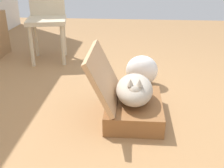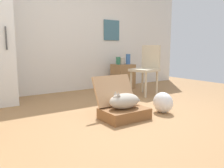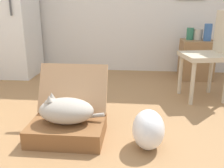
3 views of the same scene
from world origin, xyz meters
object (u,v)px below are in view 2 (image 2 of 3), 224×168
object	(u,v)px
suitcase_base	(124,114)
vase_tall	(118,61)
plastic_bag_white	(163,102)
vase_short	(128,59)
vase_round	(122,61)
side_table	(123,76)
chair	(147,67)
cat	(124,101)

from	to	relation	value
suitcase_base	vase_tall	world-z (taller)	vase_tall
plastic_bag_white	vase_short	bearing A→B (deg)	65.64
vase_short	vase_round	world-z (taller)	vase_short
vase_tall	vase_short	distance (m)	0.24
side_table	vase_tall	distance (m)	0.38
vase_tall	chair	world-z (taller)	chair
vase_round	chair	bearing A→B (deg)	-92.45
plastic_bag_white	side_table	world-z (taller)	side_table
vase_round	side_table	bearing A→B (deg)	-90.00
cat	chair	bearing A→B (deg)	37.77
cat	vase_round	distance (m)	2.44
vase_tall	vase_round	bearing A→B (deg)	1.72
cat	vase_round	size ratio (longest dim) A/B	3.41
suitcase_base	side_table	world-z (taller)	side_table
side_table	vase_tall	bearing A→B (deg)	160.78
suitcase_base	vase_tall	xyz separation A→B (m)	(1.30, 1.95, 0.57)
cat	vase_tall	size ratio (longest dim) A/B	3.05
vase_round	chair	size ratio (longest dim) A/B	0.15
vase_tall	cat	bearing A→B (deg)	-123.93
plastic_bag_white	cat	bearing A→B (deg)	173.58
cat	chair	world-z (taller)	chair
cat	vase_tall	bearing A→B (deg)	56.07
suitcase_base	side_table	distance (m)	2.38
vase_tall	chair	xyz separation A→B (m)	(0.07, -0.87, -0.10)
side_table	suitcase_base	bearing A→B (deg)	-126.54
vase_tall	chair	distance (m)	0.88
chair	side_table	bearing A→B (deg)	165.93
chair	plastic_bag_white	bearing A→B (deg)	-43.94
plastic_bag_white	vase_short	size ratio (longest dim) A/B	1.35
side_table	vase_round	world-z (taller)	vase_round
vase_short	vase_round	xyz separation A→B (m)	(-0.11, 0.09, -0.04)
cat	vase_tall	world-z (taller)	vase_tall
side_table	vase_short	size ratio (longest dim) A/B	2.39
suitcase_base	cat	distance (m)	0.17
vase_round	chair	world-z (taller)	chair
cat	chair	distance (m)	1.77
vase_short	side_table	bearing A→B (deg)	158.19
side_table	vase_round	xyz separation A→B (m)	(0.00, 0.04, 0.36)
cat	suitcase_base	bearing A→B (deg)	-2.78
vase_tall	vase_short	world-z (taller)	vase_short
plastic_bag_white	vase_short	xyz separation A→B (m)	(0.88, 1.94, 0.53)
suitcase_base	plastic_bag_white	world-z (taller)	plastic_bag_white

